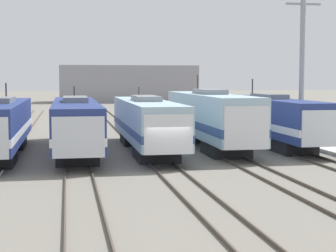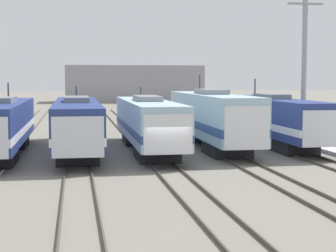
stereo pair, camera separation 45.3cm
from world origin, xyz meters
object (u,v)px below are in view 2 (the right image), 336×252
locomotive_far_left (2,126)px  locomotive_center (148,123)px  catenary_tower_right (304,64)px  locomotive_far_right (273,119)px  locomotive_center_right (213,118)px  locomotive_center_left (77,124)px

locomotive_far_left → locomotive_center: bearing=3.4°
locomotive_center → catenary_tower_right: bearing=6.8°
locomotive_far_right → catenary_tower_right: bearing=-9.8°
locomotive_center → locomotive_far_right: (9.96, 1.84, 0.02)m
locomotive_center_right → locomotive_far_right: locomotive_center_right is taller
locomotive_center_right → catenary_tower_right: catenary_tower_right is taller
locomotive_center → locomotive_far_right: 10.13m
locomotive_far_left → locomotive_far_right: size_ratio=0.95×
locomotive_center_right → locomotive_far_right: size_ratio=0.98×
locomotive_center → locomotive_center_right: size_ratio=1.00×
locomotive_center_left → locomotive_center_right: size_ratio=1.09×
locomotive_center_right → catenary_tower_right: size_ratio=1.46×
locomotive_far_right → locomotive_far_left: bearing=-173.1°
locomotive_center → locomotive_center_right: locomotive_center_right is taller
locomotive_center_left → catenary_tower_right: (17.19, 1.28, 4.28)m
locomotive_far_left → locomotive_center_left: size_ratio=0.89×
locomotive_center → locomotive_center_right: (4.98, 1.17, 0.20)m
locomotive_center_right → catenary_tower_right: 8.30m
locomotive_far_left → locomotive_center_left: locomotive_far_left is taller
locomotive_far_left → locomotive_center_left: (4.98, 0.76, -0.01)m
locomotive_center_right → locomotive_far_right: 5.03m
locomotive_center_left → locomotive_center_right: (9.96, 1.00, 0.22)m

